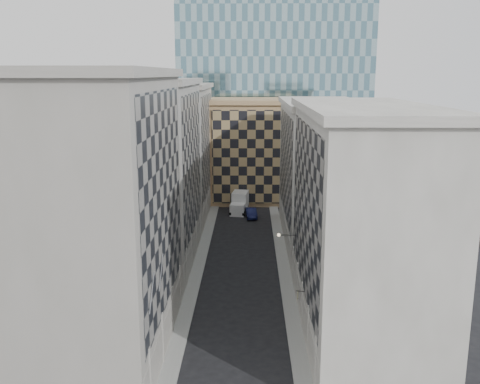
# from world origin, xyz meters

# --- Properties ---
(sidewalk_west) EXTENTS (1.50, 100.00, 0.15)m
(sidewalk_west) POSITION_xyz_m (-5.25, 30.00, 0.07)
(sidewalk_west) COLOR gray
(sidewalk_west) RESTS_ON ground
(sidewalk_east) EXTENTS (1.50, 100.00, 0.15)m
(sidewalk_east) POSITION_xyz_m (5.25, 30.00, 0.07)
(sidewalk_east) COLOR gray
(sidewalk_east) RESTS_ON ground
(bldg_left_a) EXTENTS (10.80, 22.80, 23.70)m
(bldg_left_a) POSITION_xyz_m (-10.88, 11.00, 11.82)
(bldg_left_a) COLOR gray
(bldg_left_a) RESTS_ON ground
(bldg_left_b) EXTENTS (10.80, 22.80, 22.70)m
(bldg_left_b) POSITION_xyz_m (-10.88, 33.00, 11.32)
(bldg_left_b) COLOR gray
(bldg_left_b) RESTS_ON ground
(bldg_left_c) EXTENTS (10.80, 22.80, 21.70)m
(bldg_left_c) POSITION_xyz_m (-10.88, 55.00, 10.83)
(bldg_left_c) COLOR gray
(bldg_left_c) RESTS_ON ground
(bldg_right_a) EXTENTS (10.80, 26.80, 20.70)m
(bldg_right_a) POSITION_xyz_m (10.88, 15.00, 10.32)
(bldg_right_a) COLOR #A9A69B
(bldg_right_a) RESTS_ON ground
(bldg_right_b) EXTENTS (10.80, 28.80, 19.70)m
(bldg_right_b) POSITION_xyz_m (10.89, 42.00, 9.85)
(bldg_right_b) COLOR #A9A69B
(bldg_right_b) RESTS_ON ground
(tan_block) EXTENTS (16.80, 14.80, 18.80)m
(tan_block) POSITION_xyz_m (2.00, 67.90, 9.44)
(tan_block) COLOR #A78158
(tan_block) RESTS_ON ground
(church_tower) EXTENTS (7.20, 7.20, 51.50)m
(church_tower) POSITION_xyz_m (0.00, 82.00, 26.95)
(church_tower) COLOR #322B27
(church_tower) RESTS_ON ground
(flagpoles_left) EXTENTS (0.10, 6.33, 2.33)m
(flagpoles_left) POSITION_xyz_m (-5.90, 6.00, 8.00)
(flagpoles_left) COLOR gray
(flagpoles_left) RESTS_ON ground
(bracket_lamp) EXTENTS (1.98, 0.36, 0.36)m
(bracket_lamp) POSITION_xyz_m (4.38, 24.00, 6.20)
(bracket_lamp) COLOR black
(bracket_lamp) RESTS_ON ground
(box_truck) EXTENTS (3.28, 6.47, 3.40)m
(box_truck) POSITION_xyz_m (-0.72, 57.55, 1.48)
(box_truck) COLOR silver
(box_truck) RESTS_ON ground
(dark_car) EXTENTS (2.10, 4.94, 1.59)m
(dark_car) POSITION_xyz_m (1.27, 53.91, 0.79)
(dark_car) COLOR #10143B
(dark_car) RESTS_ON ground
(shop_sign) EXTENTS (0.74, 0.65, 0.73)m
(shop_sign) POSITION_xyz_m (5.42, 13.48, 3.84)
(shop_sign) COLOR black
(shop_sign) RESTS_ON ground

